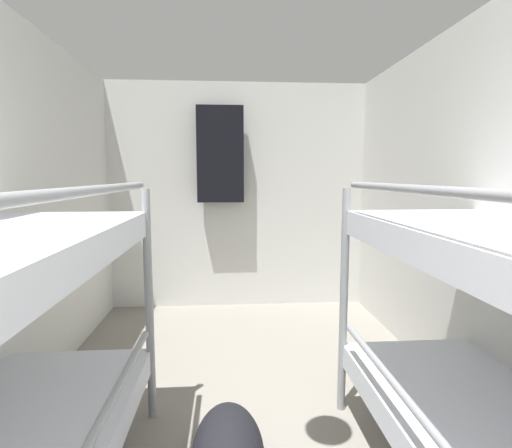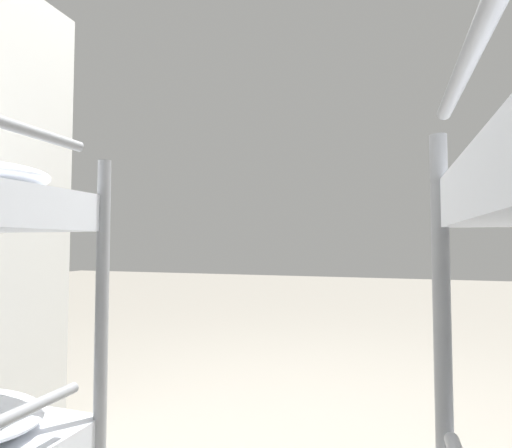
# 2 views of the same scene
# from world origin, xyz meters

# --- Properties ---
(wall_back) EXTENTS (2.63, 0.06, 2.21)m
(wall_back) POSITION_xyz_m (0.00, 4.31, 1.11)
(wall_back) COLOR silver
(wall_back) RESTS_ON ground_plane
(hanging_coat) EXTENTS (0.44, 0.12, 0.90)m
(hanging_coat) POSITION_xyz_m (-0.17, 4.16, 1.51)
(hanging_coat) COLOR black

